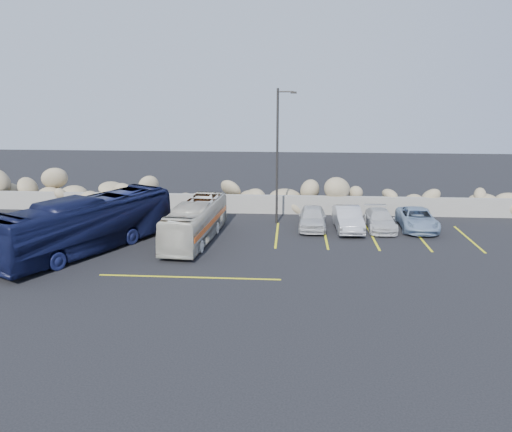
# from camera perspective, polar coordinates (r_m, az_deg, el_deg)

# --- Properties ---
(ground) EXTENTS (90.00, 90.00, 0.00)m
(ground) POSITION_cam_1_polar(r_m,az_deg,el_deg) (21.68, -5.15, -7.25)
(ground) COLOR black
(ground) RESTS_ON ground
(seawall) EXTENTS (60.00, 0.40, 1.20)m
(seawall) POSITION_cam_1_polar(r_m,az_deg,el_deg) (32.89, -1.85, 1.40)
(seawall) COLOR gray
(seawall) RESTS_ON ground
(riprap_pile) EXTENTS (54.00, 2.80, 2.60)m
(riprap_pile) POSITION_cam_1_polar(r_m,az_deg,el_deg) (33.91, -1.64, 3.01)
(riprap_pile) COLOR tan
(riprap_pile) RESTS_ON ground
(parking_lines) EXTENTS (18.16, 9.36, 0.01)m
(parking_lines) POSITION_cam_1_polar(r_m,az_deg,el_deg) (26.69, 6.69, -3.09)
(parking_lines) COLOR yellow
(parking_lines) RESTS_ON ground
(lamppost) EXTENTS (1.14, 0.18, 8.00)m
(lamppost) POSITION_cam_1_polar(r_m,az_deg,el_deg) (29.62, 2.55, 7.22)
(lamppost) COLOR #2D2A28
(lamppost) RESTS_ON ground
(vintage_bus) EXTENTS (2.40, 7.71, 2.11)m
(vintage_bus) POSITION_cam_1_polar(r_m,az_deg,el_deg) (26.91, -6.91, -0.63)
(vintage_bus) COLOR beige
(vintage_bus) RESTS_ON ground
(tour_coach) EXTENTS (6.73, 9.89, 2.77)m
(tour_coach) POSITION_cam_1_polar(r_m,az_deg,el_deg) (26.28, -18.75, -0.92)
(tour_coach) COLOR #101436
(tour_coach) RESTS_ON ground
(car_a) EXTENTS (1.71, 3.91, 1.31)m
(car_a) POSITION_cam_1_polar(r_m,az_deg,el_deg) (29.35, 6.47, -0.16)
(car_a) COLOR silver
(car_a) RESTS_ON ground
(car_b) EXTENTS (1.58, 4.13, 1.34)m
(car_b) POSITION_cam_1_polar(r_m,az_deg,el_deg) (29.32, 10.45, -0.30)
(car_b) COLOR #B6B6BB
(car_b) RESTS_ON ground
(car_c) EXTENTS (1.57, 3.85, 1.12)m
(car_c) POSITION_cam_1_polar(r_m,az_deg,el_deg) (29.92, 13.98, -0.42)
(car_c) COLOR silver
(car_c) RESTS_ON ground
(car_d) EXTENTS (2.17, 4.39, 1.20)m
(car_d) POSITION_cam_1_polar(r_m,az_deg,el_deg) (30.54, 17.95, -0.32)
(car_d) COLOR #8098B6
(car_d) RESTS_ON ground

